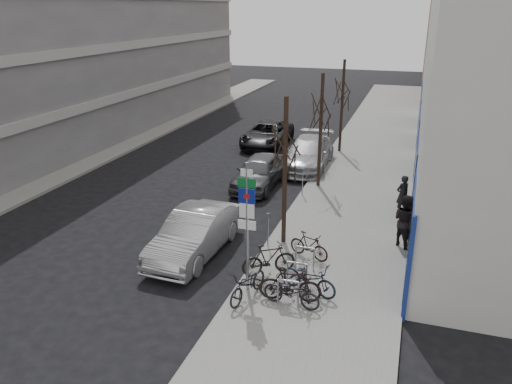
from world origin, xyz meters
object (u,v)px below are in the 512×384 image
Objects in this scene: bike_far_curb at (292,290)px; meter_mid at (303,179)px; bike_rack at (297,272)px; pedestrian_near at (402,195)px; bike_mid_inner at (269,259)px; bike_near_right at (290,284)px; tree_far at (343,84)px; meter_back at (325,148)px; tree_mid at (322,104)px; parked_car_mid at (259,172)px; tree_near at (286,137)px; bike_far_inner at (309,245)px; bike_mid_curb at (309,276)px; parked_car_back at (308,153)px; pedestrian_far at (405,220)px; bike_near_left at (248,282)px; meter_front at (268,226)px; highway_sign_pole at (247,220)px; lane_car at (267,134)px; parked_car_front at (195,234)px.

meter_mid is at bearing 17.81° from bike_far_curb.
pedestrian_near is at bearing 68.33° from bike_rack.
meter_mid is 0.70× the size of bike_mid_inner.
tree_far is at bearing -4.63° from bike_near_right.
tree_far is at bearing -106.39° from pedestrian_near.
meter_back is 0.76× the size of pedestrian_near.
tree_mid reaches higher than parked_car_mid.
tree_near reaches higher than meter_back.
tree_far is 2.96× the size of bike_near_right.
tree_far is 14.42m from bike_far_inner.
pedestrian_near is (3.98, -8.90, -3.12)m from tree_far.
bike_mid_curb is 0.41× the size of parked_car_mid.
bike_mid_inner is at bearing -89.41° from tree_far.
bike_mid_curb is at bearing -78.66° from parked_car_back.
bike_far_inner is at bearing 31.64° from bike_mid_curb.
meter_back is at bearing 13.67° from bike_far_curb.
bike_far_inner is (1.15, -13.95, -3.48)m from tree_far.
parked_car_back is at bearing -87.07° from pedestrian_near.
meter_mid is 0.65× the size of pedestrian_far.
bike_near_left is at bearing -87.21° from meter_mid.
meter_front is at bearing 61.80° from pedestrian_far.
bike_rack is 10.08m from tree_mid.
tree_far is 10.24m from pedestrian_near.
meter_back is at bearing 91.02° from highway_sign_pole.
highway_sign_pole reaches higher than pedestrian_near.
bike_mid_curb is 13.01m from parked_car_back.
tree_far reaches higher than bike_far_inner.
tree_far is at bearing -5.66° from lane_car.
tree_mid is 9.57m from bike_mid_inner.
pedestrian_near is (3.98, -2.40, -3.12)m from tree_mid.
parked_car_front is 15.13m from lane_car.
bike_near_right is at bearing -67.35° from parked_car_mid.
bike_far_curb is at bearing 179.17° from bike_mid_curb.
parked_car_front reaches higher than parked_car_mid.
meter_mid is at bearing 90.00° from meter_front.
bike_near_left is at bearing 140.13° from bike_mid_inner.
pedestrian_near is (4.43, -0.90, 0.07)m from meter_mid.
parked_car_front is 0.87× the size of parked_car_back.
pedestrian_far is (4.04, 3.50, 0.43)m from bike_mid_inner.
bike_near_left reaches higher than bike_rack.
highway_sign_pole is 14.10m from meter_back.
tree_mid is 5.13m from meter_back.
bike_mid_inner is at bearing 71.39° from highway_sign_pole.
bike_rack is 1.24× the size of bike_near_left.
meter_mid is 8.38m from bike_mid_curb.
bike_mid_curb reaches higher than bike_mid_inner.
highway_sign_pole is at bearing 174.11° from bike_far_inner.
highway_sign_pole reaches higher than meter_front.
tree_far reaches higher than bike_mid_curb.
parked_car_back is 5.14m from lane_car.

